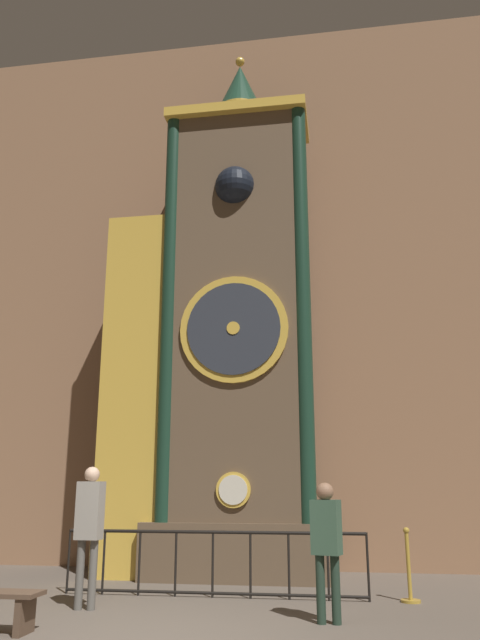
{
  "coord_description": "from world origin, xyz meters",
  "views": [
    {
      "loc": [
        2.17,
        -6.76,
        1.59
      ],
      "look_at": [
        0.31,
        4.94,
        4.75
      ],
      "focal_mm": 35.0,
      "sensor_mm": 36.0,
      "label": 1
    }
  ],
  "objects": [
    {
      "name": "stanchion_post",
      "position": [
        3.05,
        2.99,
        0.33
      ],
      "size": [
        0.28,
        0.28,
        1.01
      ],
      "color": "#B28E33",
      "rests_on": "ground_plane"
    },
    {
      "name": "clock_tower",
      "position": [
        -0.09,
        4.91,
        4.48
      ],
      "size": [
        4.27,
        1.83,
        10.77
      ],
      "color": "brown",
      "rests_on": "ground_plane"
    },
    {
      "name": "visitor_near",
      "position": [
        -1.27,
        1.74,
        1.11
      ],
      "size": [
        0.35,
        0.24,
        1.84
      ],
      "rotation": [
        0.0,
        0.0,
        -0.06
      ],
      "color": "#58554F",
      "rests_on": "ground_plane"
    },
    {
      "name": "railing_fence",
      "position": [
        0.21,
        2.94,
        0.52
      ],
      "size": [
        4.57,
        0.05,
        0.94
      ],
      "color": "black",
      "rests_on": "ground_plane"
    },
    {
      "name": "cathedral_back_wall",
      "position": [
        -0.09,
        6.25,
        6.06
      ],
      "size": [
        24.0,
        0.32,
        12.14
      ],
      "color": "#936B4C",
      "rests_on": "ground_plane"
    },
    {
      "name": "visitor_far",
      "position": [
        1.95,
        1.36,
        0.98
      ],
      "size": [
        0.39,
        0.31,
        1.63
      ],
      "rotation": [
        0.0,
        0.0,
        -0.31
      ],
      "color": "#213427",
      "rests_on": "ground_plane"
    }
  ]
}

